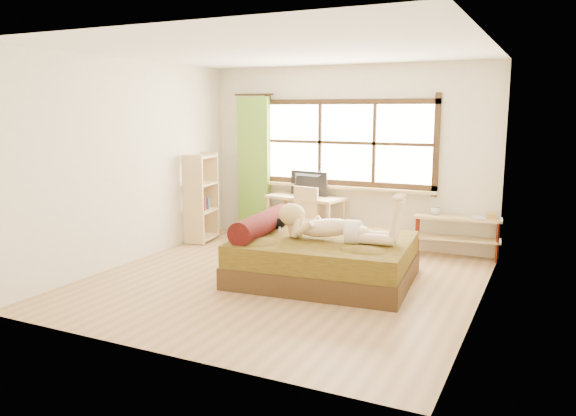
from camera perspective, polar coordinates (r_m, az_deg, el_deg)
The scene contains 18 objects.
floor at distance 6.81m, azimuth -0.71°, elevation -7.51°, with size 4.50×4.50×0.00m, color #9E754C.
ceiling at distance 6.53m, azimuth -0.76°, elevation 15.72°, with size 4.50×4.50×0.00m, color white.
wall_back at distance 8.60m, azimuth 5.99°, elevation 5.28°, with size 4.50×4.50×0.00m, color silver.
wall_front at distance 4.65m, azimuth -13.19°, elevation 1.07°, with size 4.50×4.50×0.00m, color silver.
wall_left at distance 7.80m, azimuth -15.75°, elevation 4.48°, with size 4.50×4.50×0.00m, color silver.
wall_right at distance 5.89m, azimuth 19.27°, elevation 2.62°, with size 4.50×4.50×0.00m, color silver.
window at distance 8.56m, azimuth 5.94°, elevation 6.33°, with size 2.80×0.16×1.46m.
curtain at distance 9.15m, azimuth -3.48°, elevation 4.34°, with size 0.55×0.10×2.20m, color #598A25.
bed at distance 6.85m, azimuth 3.28°, elevation -4.99°, with size 2.21×1.84×0.79m.
woman at distance 6.61m, azimuth 4.79°, elevation -0.69°, with size 1.45×0.41×0.62m, color beige, non-canonical shape.
kitten at distance 7.13m, azimuth -1.34°, elevation -1.40°, with size 0.31×0.12×0.25m, color black, non-canonical shape.
desk at distance 8.62m, azimuth 1.76°, elevation 0.57°, with size 1.25×0.72×0.74m.
monitor at distance 8.62m, azimuth 1.90°, elevation 2.48°, with size 0.65×0.09×0.37m, color black.
chair at distance 8.26m, azimuth 1.44°, elevation -0.72°, with size 0.47×0.47×0.92m.
pipe_shelf at distance 8.14m, azimuth 16.87°, elevation -1.92°, with size 1.19×0.41×0.66m.
cup at distance 8.15m, azimuth 14.78°, elevation -0.31°, with size 0.13×0.13×0.10m, color gray.
book at distance 8.08m, azimuth 18.24°, elevation -0.88°, with size 0.18×0.25×0.02m, color gray.
bookshelf at distance 8.86m, azimuth -8.81°, elevation 1.08°, with size 0.42×0.64×1.36m.
Camera 1 is at (2.90, -5.82, 2.05)m, focal length 35.00 mm.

